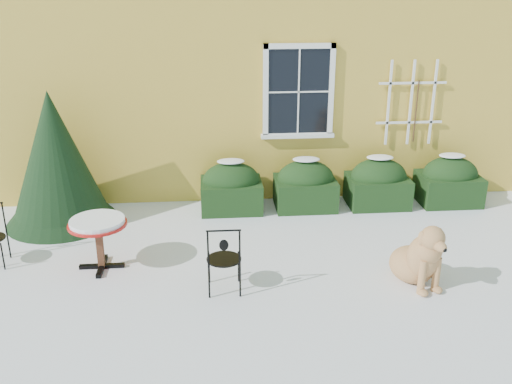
{
  "coord_description": "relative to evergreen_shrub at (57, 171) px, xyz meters",
  "views": [
    {
      "loc": [
        -0.65,
        -6.71,
        3.84
      ],
      "look_at": [
        0.0,
        1.0,
        0.9
      ],
      "focal_mm": 40.0,
      "sensor_mm": 36.0,
      "label": 1
    }
  ],
  "objects": [
    {
      "name": "evergreen_shrub",
      "position": [
        0.0,
        0.0,
        0.0
      ],
      "size": [
        1.81,
        1.81,
        2.19
      ],
      "rotation": [
        0.0,
        0.0,
        0.19
      ],
      "color": "black",
      "rests_on": "ground"
    },
    {
      "name": "house",
      "position": [
        3.13,
        4.73,
        2.33
      ],
      "size": [
        12.4,
        8.4,
        6.4
      ],
      "color": "yellow",
      "rests_on": "ground"
    },
    {
      "name": "ground",
      "position": [
        3.13,
        -2.27,
        -0.88
      ],
      "size": [
        80.0,
        80.0,
        0.0
      ],
      "primitive_type": "plane",
      "color": "white",
      "rests_on": "ground"
    },
    {
      "name": "bistro_table",
      "position": [
        0.92,
        -1.72,
        -0.26
      ],
      "size": [
        0.8,
        0.8,
        0.74
      ],
      "rotation": [
        0.0,
        0.0,
        -0.21
      ],
      "color": "black",
      "rests_on": "ground"
    },
    {
      "name": "dog",
      "position": [
        5.18,
        -2.53,
        -0.5
      ],
      "size": [
        0.74,
        1.06,
        0.94
      ],
      "rotation": [
        0.0,
        0.0,
        0.27
      ],
      "color": "tan",
      "rests_on": "ground"
    },
    {
      "name": "patio_chair_near",
      "position": [
        2.62,
        -2.49,
        -0.41
      ],
      "size": [
        0.45,
        0.45,
        0.94
      ],
      "rotation": [
        0.0,
        0.0,
        3.13
      ],
      "color": "black",
      "rests_on": "ground"
    },
    {
      "name": "hedge_row",
      "position": [
        4.78,
        0.28,
        -0.48
      ],
      "size": [
        4.95,
        0.8,
        0.91
      ],
      "color": "black",
      "rests_on": "ground"
    }
  ]
}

